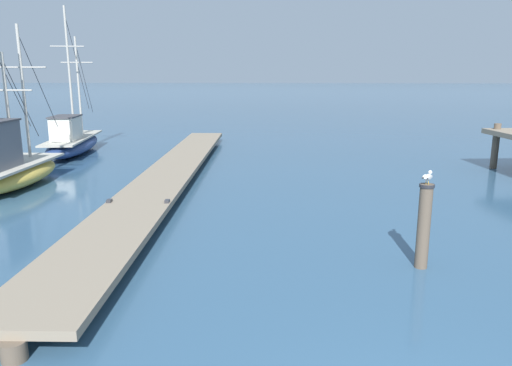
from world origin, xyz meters
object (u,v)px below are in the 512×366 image
object	(u,v)px
fishing_boat_0	(7,167)
perched_seagull	(428,177)
fishing_boat_1	(72,141)
mooring_piling	(424,225)

from	to	relation	value
fishing_boat_0	perched_seagull	distance (m)	13.97
fishing_boat_0	fishing_boat_1	world-z (taller)	fishing_boat_0
fishing_boat_0	mooring_piling	world-z (taller)	fishing_boat_0
fishing_boat_0	perched_seagull	size ratio (longest dim) A/B	21.58
fishing_boat_0	mooring_piling	bearing A→B (deg)	-27.61
fishing_boat_1	perched_seagull	size ratio (longest dim) A/B	23.72
fishing_boat_1	mooring_piling	distance (m)	19.04
fishing_boat_1	perched_seagull	world-z (taller)	fishing_boat_1
mooring_piling	perched_seagull	distance (m)	0.99
fishing_boat_0	fishing_boat_1	distance (m)	7.33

